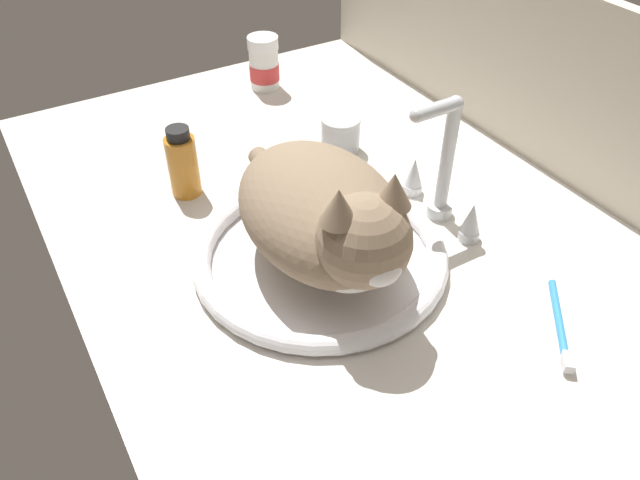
{
  "coord_description": "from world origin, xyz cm",
  "views": [
    {
      "loc": [
        61.43,
        -39.73,
        62.49
      ],
      "look_at": [
        4.66,
        -6.08,
        7.0
      ],
      "focal_mm": 35.04,
      "sensor_mm": 36.0,
      "label": 1
    }
  ],
  "objects_px": {
    "amber_bottle": "(183,163)",
    "toothbrush": "(560,326)",
    "metal_jar": "(341,134)",
    "cat": "(328,217)",
    "faucet": "(442,175)",
    "pill_bottle": "(264,65)",
    "sink_basin": "(320,255)"
  },
  "relations": [
    {
      "from": "pill_bottle",
      "to": "toothbrush",
      "type": "relative_size",
      "value": 0.85
    },
    {
      "from": "faucet",
      "to": "cat",
      "type": "relative_size",
      "value": 0.49
    },
    {
      "from": "amber_bottle",
      "to": "pill_bottle",
      "type": "xyz_separation_m",
      "value": [
        -0.27,
        0.28,
        -0.0
      ]
    },
    {
      "from": "amber_bottle",
      "to": "toothbrush",
      "type": "relative_size",
      "value": 0.93
    },
    {
      "from": "sink_basin",
      "to": "toothbrush",
      "type": "height_order",
      "value": "sink_basin"
    },
    {
      "from": "sink_basin",
      "to": "metal_jar",
      "type": "bearing_deg",
      "value": 142.48
    },
    {
      "from": "pill_bottle",
      "to": "amber_bottle",
      "type": "bearing_deg",
      "value": -45.92
    },
    {
      "from": "metal_jar",
      "to": "toothbrush",
      "type": "bearing_deg",
      "value": 1.16
    },
    {
      "from": "sink_basin",
      "to": "faucet",
      "type": "bearing_deg",
      "value": 90.0
    },
    {
      "from": "amber_bottle",
      "to": "pill_bottle",
      "type": "distance_m",
      "value": 0.39
    },
    {
      "from": "faucet",
      "to": "pill_bottle",
      "type": "xyz_separation_m",
      "value": [
        -0.53,
        -0.03,
        -0.03
      ]
    },
    {
      "from": "faucet",
      "to": "amber_bottle",
      "type": "xyz_separation_m",
      "value": [
        -0.26,
        -0.31,
        -0.02
      ]
    },
    {
      "from": "sink_basin",
      "to": "amber_bottle",
      "type": "distance_m",
      "value": 0.28
    },
    {
      "from": "pill_bottle",
      "to": "metal_jar",
      "type": "bearing_deg",
      "value": 1.1
    },
    {
      "from": "metal_jar",
      "to": "toothbrush",
      "type": "relative_size",
      "value": 0.55
    },
    {
      "from": "cat",
      "to": "metal_jar",
      "type": "height_order",
      "value": "cat"
    },
    {
      "from": "faucet",
      "to": "metal_jar",
      "type": "height_order",
      "value": "faucet"
    },
    {
      "from": "amber_bottle",
      "to": "metal_jar",
      "type": "bearing_deg",
      "value": 86.86
    },
    {
      "from": "sink_basin",
      "to": "pill_bottle",
      "type": "distance_m",
      "value": 0.56
    },
    {
      "from": "sink_basin",
      "to": "cat",
      "type": "bearing_deg",
      "value": -4.92
    },
    {
      "from": "amber_bottle",
      "to": "toothbrush",
      "type": "bearing_deg",
      "value": 29.47
    },
    {
      "from": "sink_basin",
      "to": "faucet",
      "type": "height_order",
      "value": "faucet"
    },
    {
      "from": "sink_basin",
      "to": "pill_bottle",
      "type": "relative_size",
      "value": 3.31
    },
    {
      "from": "metal_jar",
      "to": "toothbrush",
      "type": "distance_m",
      "value": 0.51
    },
    {
      "from": "metal_jar",
      "to": "amber_bottle",
      "type": "relative_size",
      "value": 0.59
    },
    {
      "from": "metal_jar",
      "to": "amber_bottle",
      "type": "distance_m",
      "value": 0.29
    },
    {
      "from": "faucet",
      "to": "pill_bottle",
      "type": "distance_m",
      "value": 0.53
    },
    {
      "from": "cat",
      "to": "pill_bottle",
      "type": "distance_m",
      "value": 0.58
    },
    {
      "from": "faucet",
      "to": "pill_bottle",
      "type": "height_order",
      "value": "faucet"
    },
    {
      "from": "cat",
      "to": "amber_bottle",
      "type": "distance_m",
      "value": 0.3
    },
    {
      "from": "sink_basin",
      "to": "amber_bottle",
      "type": "relative_size",
      "value": 3.05
    },
    {
      "from": "pill_bottle",
      "to": "toothbrush",
      "type": "height_order",
      "value": "pill_bottle"
    }
  ]
}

